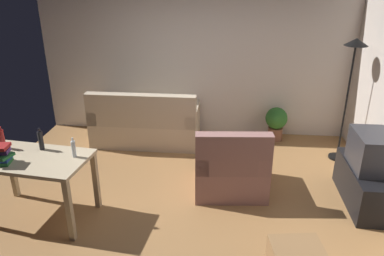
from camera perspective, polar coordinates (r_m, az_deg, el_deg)
ground_plane at (r=4.84m, az=-1.80°, el=-10.59°), size 5.20×4.40×0.02m
wall_rear at (r=6.36m, az=0.64°, el=11.02°), size 5.20×0.10×2.70m
couch at (r=6.21m, az=-7.03°, el=0.45°), size 1.71×0.84×0.92m
tv_stand at (r=5.09m, az=24.66°, el=-7.84°), size 0.44×1.10×0.48m
tv at (r=4.89m, az=25.58°, el=-3.18°), size 0.41×0.60×0.44m
torchiere_lamp at (r=5.72m, az=23.11°, el=8.48°), size 0.32×0.32×1.81m
desk at (r=4.54m, az=-22.82°, el=-5.39°), size 1.27×0.83×0.76m
potted_plant at (r=6.40m, az=12.63°, el=0.96°), size 0.36×0.36×0.57m
armchair at (r=4.85m, az=5.85°, el=-6.07°), size 0.97×0.92×0.92m
bottle_red at (r=4.82m, az=-26.82°, el=-1.47°), size 0.05×0.05×0.26m
bottle_dark at (r=4.60m, az=-21.94°, el=-1.72°), size 0.06×0.06×0.26m
bottle_clear at (r=4.31m, az=-17.50°, el=-3.00°), size 0.05×0.05×0.23m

